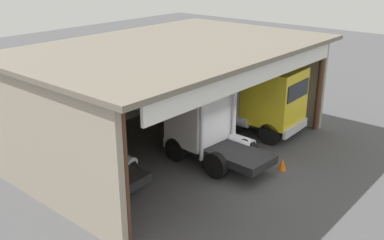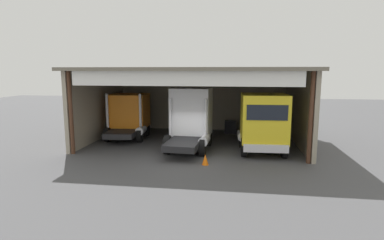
# 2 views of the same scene
# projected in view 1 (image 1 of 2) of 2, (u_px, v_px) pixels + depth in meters

# --- Properties ---
(ground_plane) EXTENTS (80.00, 80.00, 0.00)m
(ground_plane) POSITION_uv_depth(u_px,v_px,m) (248.00, 174.00, 18.94)
(ground_plane) COLOR #4C4C4F
(ground_plane) RESTS_ON ground
(workshop_shed) EXTENTS (14.52, 9.77, 5.07)m
(workshop_shed) POSITION_uv_depth(u_px,v_px,m) (157.00, 74.00, 20.96)
(workshop_shed) COLOR #9E937F
(workshop_shed) RESTS_ON ground
(truck_orange_center_bay) EXTENTS (2.96, 4.70, 3.33)m
(truck_orange_center_bay) POSITION_uv_depth(u_px,v_px,m) (81.00, 142.00, 17.81)
(truck_orange_center_bay) COLOR orange
(truck_orange_center_bay) RESTS_ON ground
(truck_white_yard_outside) EXTENTS (2.67, 5.02, 3.81)m
(truck_white_yard_outside) POSITION_uv_depth(u_px,v_px,m) (204.00, 118.00, 19.77)
(truck_white_yard_outside) COLOR white
(truck_white_yard_outside) RESTS_ON ground
(truck_yellow_left_bay) EXTENTS (2.83, 4.60, 3.57)m
(truck_yellow_left_bay) POSITION_uv_depth(u_px,v_px,m) (270.00, 100.00, 22.44)
(truck_yellow_left_bay) COLOR yellow
(truck_yellow_left_bay) RESTS_ON ground
(oil_drum) EXTENTS (0.58, 0.58, 0.88)m
(oil_drum) POSITION_uv_depth(u_px,v_px,m) (149.00, 109.00, 25.60)
(oil_drum) COLOR #194CB2
(oil_drum) RESTS_ON ground
(tool_cart) EXTENTS (0.90, 0.60, 1.00)m
(tool_cart) POSITION_uv_depth(u_px,v_px,m) (161.00, 111.00, 25.11)
(tool_cart) COLOR black
(tool_cart) RESTS_ON ground
(traffic_cone) EXTENTS (0.36, 0.36, 0.56)m
(traffic_cone) POSITION_uv_depth(u_px,v_px,m) (282.00, 164.00, 19.20)
(traffic_cone) COLOR orange
(traffic_cone) RESTS_ON ground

